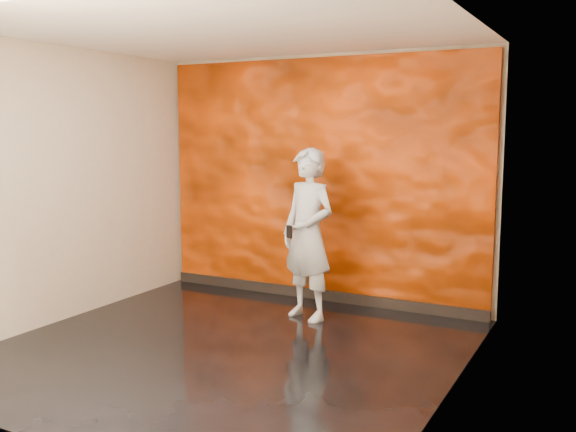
% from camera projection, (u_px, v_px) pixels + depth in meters
% --- Properties ---
extents(room, '(4.02, 4.02, 2.81)m').
position_uv_depth(room, '(225.00, 194.00, 5.58)').
color(room, black).
rests_on(room, ground).
extents(feature_wall, '(3.90, 0.06, 2.75)m').
position_uv_depth(feature_wall, '(320.00, 181.00, 7.31)').
color(feature_wall, '#FB4902').
rests_on(feature_wall, ground).
extents(baseboard, '(3.90, 0.04, 0.12)m').
position_uv_depth(baseboard, '(317.00, 294.00, 7.45)').
color(baseboard, black).
rests_on(baseboard, ground).
extents(man, '(0.75, 0.61, 1.77)m').
position_uv_depth(man, '(308.00, 234.00, 6.60)').
color(man, '#949AA1').
rests_on(man, ground).
extents(phone, '(0.07, 0.04, 0.13)m').
position_uv_depth(phone, '(289.00, 232.00, 6.40)').
color(phone, black).
rests_on(phone, man).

